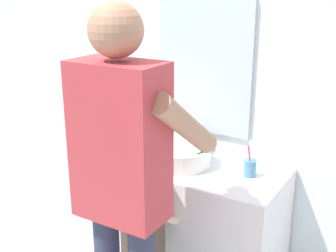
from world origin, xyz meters
TOP-DOWN VIEW (x-y plane):
  - back_wall at (0.00, 0.62)m, footprint 4.40×0.10m
  - vanity_cabinet at (0.00, 0.30)m, footprint 1.22×0.54m
  - sink_basin at (0.00, 0.28)m, footprint 0.36×0.36m
  - faucet at (0.00, 0.50)m, footprint 0.18×0.14m
  - toothbrush_cup at (0.42, 0.33)m, footprint 0.07×0.07m
  - soap_bottle at (-0.38, 0.31)m, footprint 0.06×0.06m
  - child_toddler at (0.00, -0.10)m, footprint 0.28×0.28m
  - adult_parent at (0.08, -0.36)m, footprint 0.55×0.57m

SIDE VIEW (x-z plane):
  - vanity_cabinet at x=0.00m, z-range 0.00..0.81m
  - child_toddler at x=0.00m, z-range 0.09..1.00m
  - toothbrush_cup at x=0.42m, z-range 0.76..0.97m
  - sink_basin at x=0.00m, z-range 0.82..0.93m
  - soap_bottle at x=-0.38m, z-range 0.80..0.96m
  - faucet at x=0.00m, z-range 0.80..0.99m
  - adult_parent at x=0.08m, z-range 0.18..1.94m
  - back_wall at x=0.00m, z-range 0.00..2.70m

